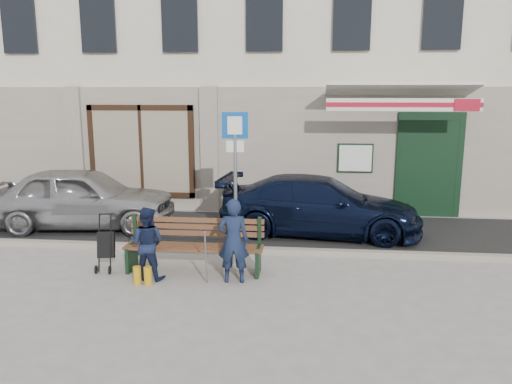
# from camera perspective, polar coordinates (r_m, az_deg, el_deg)

# --- Properties ---
(ground) EXTENTS (80.00, 80.00, 0.00)m
(ground) POSITION_cam_1_polar(r_m,az_deg,el_deg) (8.37, -2.04, -10.25)
(ground) COLOR #9E9991
(ground) RESTS_ON ground
(asphalt_lane) EXTENTS (60.00, 3.20, 0.01)m
(asphalt_lane) POSITION_cam_1_polar(r_m,az_deg,el_deg) (11.29, 0.10, -4.43)
(asphalt_lane) COLOR #282828
(asphalt_lane) RESTS_ON ground
(curb) EXTENTS (60.00, 0.18, 0.12)m
(curb) POSITION_cam_1_polar(r_m,az_deg,el_deg) (9.75, -0.84, -6.68)
(curb) COLOR #9E9384
(curb) RESTS_ON ground
(building) EXTENTS (20.00, 8.27, 10.00)m
(building) POSITION_cam_1_polar(r_m,az_deg,el_deg) (16.30, 2.09, 18.08)
(building) COLOR beige
(building) RESTS_ON ground
(car_silver) EXTENTS (4.32, 2.10, 1.42)m
(car_silver) POSITION_cam_1_polar(r_m,az_deg,el_deg) (12.05, -19.25, -0.60)
(car_silver) COLOR #ADAEB2
(car_silver) RESTS_ON ground
(car_navy) EXTENTS (4.53, 2.20, 1.27)m
(car_navy) POSITION_cam_1_polar(r_m,az_deg,el_deg) (11.02, 7.29, -1.54)
(car_navy) COLOR black
(car_navy) RESTS_ON ground
(parking_sign) EXTENTS (0.50, 0.08, 2.71)m
(parking_sign) POSITION_cam_1_polar(r_m,az_deg,el_deg) (9.65, -2.39, 3.83)
(parking_sign) COLOR gray
(parking_sign) RESTS_ON ground
(bench) EXTENTS (2.40, 1.17, 0.98)m
(bench) POSITION_cam_1_polar(r_m,az_deg,el_deg) (8.76, -7.39, -6.17)
(bench) COLOR brown
(bench) RESTS_ON ground
(man) EXTENTS (0.55, 0.39, 1.40)m
(man) POSITION_cam_1_polar(r_m,az_deg,el_deg) (8.16, -2.61, -5.61)
(man) COLOR #16203D
(man) RESTS_ON ground
(woman) EXTENTS (0.65, 0.53, 1.23)m
(woman) POSITION_cam_1_polar(r_m,az_deg,el_deg) (8.52, -12.34, -5.74)
(woman) COLOR #151D39
(woman) RESTS_ON ground
(stroller) EXTENTS (0.33, 0.44, 0.99)m
(stroller) POSITION_cam_1_polar(r_m,az_deg,el_deg) (9.15, -16.77, -5.93)
(stroller) COLOR black
(stroller) RESTS_ON ground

